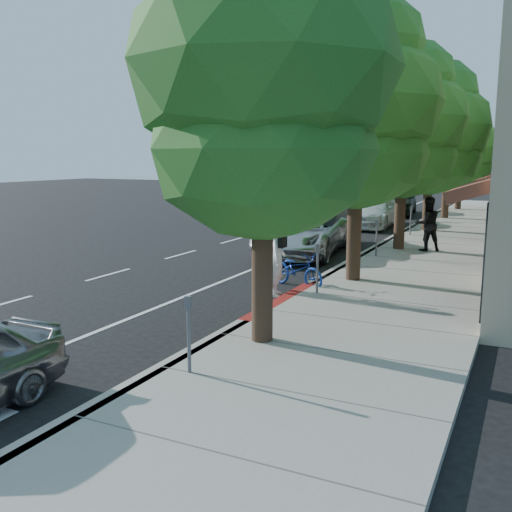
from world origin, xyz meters
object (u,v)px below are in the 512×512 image
Objects in this scene: pedestrian at (427,224)px; street_tree_1 at (358,106)px; street_tree_3 at (431,129)px; dark_sedan at (318,227)px; street_tree_0 at (263,76)px; bicycle at (297,269)px; cyclist at (277,259)px; street_tree_5 at (461,148)px; street_tree_4 at (449,137)px; street_tree_2 at (404,122)px; dark_suv_far at (398,200)px; white_pickup at (373,212)px; silver_suv at (302,233)px.

street_tree_1 is at bearing 49.09° from pedestrian.
dark_sedan is (-3.10, -6.33, -3.98)m from street_tree_3.
street_tree_0 reaches higher than bicycle.
street_tree_5 is at bearing -23.44° from cyclist.
street_tree_3 is 4.22× the size of bicycle.
street_tree_1 is 7.11m from pedestrian.
street_tree_5 is (-0.00, 24.00, -0.87)m from street_tree_1.
street_tree_4 reaches higher than pedestrian.
street_tree_3 is 6.00m from street_tree_4.
street_tree_2 is at bearing 90.00° from street_tree_1.
street_tree_5 is (-0.00, 12.00, -0.76)m from street_tree_3.
street_tree_5 is 3.57× the size of cyclist.
dark_sedan is 14.44m from dark_suv_far.
street_tree_2 reaches higher than pedestrian.
white_pickup is 8.45m from pedestrian.
cyclist is (-1.41, -26.16, -3.09)m from street_tree_5.
silver_suv is 1.11× the size of dark_suv_far.
street_tree_4 is (-0.00, 18.00, -0.28)m from street_tree_1.
street_tree_0 is 6.84m from bicycle.
dark_sedan is at bearing 83.39° from silver_suv.
dark_suv_far is (-1.80, 21.11, 0.39)m from bicycle.
dark_sedan is at bearing -96.83° from dark_suv_far.
pedestrian is (1.02, -12.06, -3.49)m from street_tree_4.
street_tree_1 is at bearing -68.39° from dark_sedan.
street_tree_0 reaches higher than dark_suv_far.
silver_suv is at bearing 127.78° from street_tree_1.
dark_sedan is at bearing -91.96° from white_pickup.
street_tree_0 is at bearing -79.38° from silver_suv.
street_tree_2 is 12.00m from street_tree_4.
pedestrian is (2.43, 8.10, 0.18)m from cyclist.
cyclist is at bearing -84.85° from dark_sedan.
street_tree_4 is (0.00, 6.00, -0.18)m from street_tree_3.
silver_suv is at bearing -98.81° from street_tree_5.
cyclist is 0.38× the size of dark_sedan.
street_tree_3 is 7.16m from pedestrian.
street_tree_2 is 0.97× the size of street_tree_3.
cyclist is (-1.41, -14.16, -3.85)m from street_tree_3.
dark_suv_far reaches higher than white_pickup.
street_tree_1 is at bearing -30.39° from bicycle.
street_tree_4 is 1.09× the size of street_tree_5.
dark_sedan is at bearing -8.15° from cyclist.
white_pickup is at bearing -93.46° from pedestrian.
street_tree_4 is at bearing 18.13° from bicycle.
dark_sedan is (-1.80, 6.67, 0.33)m from bicycle.
street_tree_2 is 18.02m from street_tree_5.
street_tree_3 reaches higher than bicycle.
white_pickup is (-2.90, 19.41, -4.20)m from street_tree_0.
dark_suv_far is (-0.20, 6.69, 0.11)m from white_pickup.
cyclist is at bearing 110.11° from street_tree_0.
street_tree_3 reaches higher than street_tree_2.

